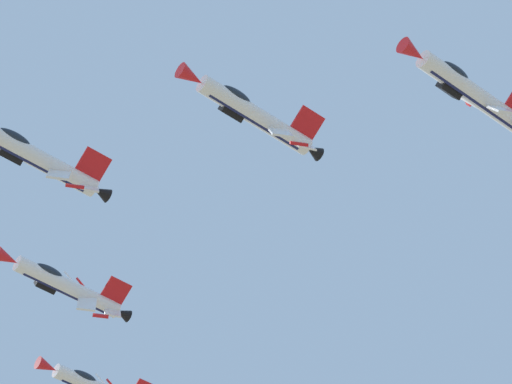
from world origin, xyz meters
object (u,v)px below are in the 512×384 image
Objects in this scene: fighter_jet_right_wing at (65,286)px; fighter_jet_left_outer at (470,92)px; fighter_jet_left_wing at (253,114)px; fighter_jet_lead at (34,157)px.

fighter_jet_right_wing reaches higher than fighter_jet_left_outer.
fighter_jet_left_outer is at bearing -138.65° from fighter_jet_left_wing.
fighter_jet_lead is 1.00× the size of fighter_jet_right_wing.
fighter_jet_left_wing reaches higher than fighter_jet_lead.
fighter_jet_lead is at bearing 45.92° from fighter_jet_left_wing.
fighter_jet_lead is at bearing 43.65° from fighter_jet_left_outer.
fighter_jet_left_wing is at bearing -178.03° from fighter_jet_right_wing.
fighter_jet_left_wing is (16.75, 9.87, 3.58)m from fighter_jet_lead.
fighter_jet_right_wing is (-28.95, 6.93, -0.68)m from fighter_jet_left_wing.
fighter_jet_left_outer is at bearing -136.35° from fighter_jet_lead.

